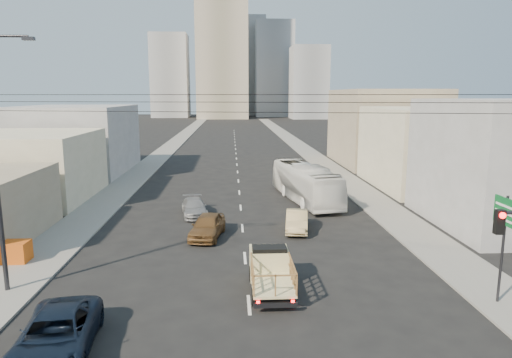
{
  "coord_description": "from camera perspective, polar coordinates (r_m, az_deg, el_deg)",
  "views": [
    {
      "loc": [
        -0.72,
        -17.1,
        9.29
      ],
      "look_at": [
        0.98,
        14.18,
        3.5
      ],
      "focal_mm": 32.0,
      "sensor_mm": 36.0,
      "label": 1
    }
  ],
  "objects": [
    {
      "name": "sedan_tan",
      "position": [
        31.87,
        5.12,
        -5.23
      ],
      "size": [
        2.07,
        4.36,
        1.38
      ],
      "primitive_type": "imported",
      "rotation": [
        0.0,
        0.0,
        -0.15
      ],
      "color": "tan",
      "rests_on": "ground"
    },
    {
      "name": "midrise_nw",
      "position": [
        198.87,
        -10.66,
        12.51
      ],
      "size": [
        15.0,
        15.0,
        34.0
      ],
      "primitive_type": "cube",
      "color": "gray",
      "rests_on": "ground"
    },
    {
      "name": "sidewalk_left",
      "position": [
        88.28,
        -10.29,
        4.3
      ],
      "size": [
        3.5,
        180.0,
        0.12
      ],
      "primitive_type": "cube",
      "color": "slate",
      "rests_on": "ground"
    },
    {
      "name": "navy_pickup",
      "position": [
        18.78,
        -23.72,
        -17.45
      ],
      "size": [
        3.13,
        5.79,
        1.54
      ],
      "primitive_type": "imported",
      "rotation": [
        0.0,
        0.0,
        0.1
      ],
      "color": "black",
      "rests_on": "ground"
    },
    {
      "name": "bldg_right_mid",
      "position": [
        49.71,
        20.97,
        3.67
      ],
      "size": [
        11.0,
        14.0,
        8.0
      ],
      "primitive_type": "cube",
      "color": "#BFB89A",
      "rests_on": "ground"
    },
    {
      "name": "bldg_right_far",
      "position": [
        64.66,
        15.69,
        6.28
      ],
      "size": [
        12.0,
        16.0,
        10.0
      ],
      "primitive_type": "cube",
      "color": "gray",
      "rests_on": "ground"
    },
    {
      "name": "high_rise_tower",
      "position": [
        188.27,
        -4.26,
        16.75
      ],
      "size": [
        20.0,
        20.0,
        60.0
      ],
      "primitive_type": "cube",
      "color": "gray",
      "rests_on": "ground"
    },
    {
      "name": "midrise_ne",
      "position": [
        203.25,
        2.25,
        13.48
      ],
      "size": [
        16.0,
        16.0,
        40.0
      ],
      "primitive_type": "cube",
      "color": "gray",
      "rests_on": "ground"
    },
    {
      "name": "overhead_wires",
      "position": [
        18.62,
        -0.9,
        9.48
      ],
      "size": [
        23.01,
        5.02,
        0.72
      ],
      "color": "black",
      "rests_on": "ground"
    },
    {
      "name": "ground",
      "position": [
        19.47,
        -0.64,
        -18.02
      ],
      "size": [
        420.0,
        420.0,
        0.0
      ],
      "primitive_type": "plane",
      "color": "black",
      "rests_on": "ground"
    },
    {
      "name": "bldg_left_far",
      "position": [
        59.4,
        -21.59,
        4.63
      ],
      "size": [
        12.0,
        16.0,
        8.0
      ],
      "primitive_type": "cube",
      "color": "gray",
      "rests_on": "ground"
    },
    {
      "name": "bldg_left_mid",
      "position": [
        45.42,
        -26.81,
        1.38
      ],
      "size": [
        11.0,
        12.0,
        6.0
      ],
      "primitive_type": "cube",
      "color": "#BFB89A",
      "rests_on": "ground"
    },
    {
      "name": "sedan_grey",
      "position": [
        36.01,
        -7.72,
        -3.52
      ],
      "size": [
        2.48,
        4.66,
        1.29
      ],
      "primitive_type": "imported",
      "rotation": [
        0.0,
        0.0,
        0.16
      ],
      "color": "gray",
      "rests_on": "ground"
    },
    {
      "name": "city_bus",
      "position": [
        40.5,
        6.2,
        -0.49
      ],
      "size": [
        4.79,
        12.04,
        3.27
      ],
      "primitive_type": "imported",
      "rotation": [
        0.0,
        0.0,
        0.18
      ],
      "color": "silver",
      "rests_on": "ground"
    },
    {
      "name": "crate_stack",
      "position": [
        29.09,
        -28.19,
        -8.01
      ],
      "size": [
        1.8,
        1.2,
        1.14
      ],
      "color": "#CC5413",
      "rests_on": "sidewalk_left"
    },
    {
      "name": "midrise_back",
      "position": [
        217.58,
        -1.37,
        13.81
      ],
      "size": [
        18.0,
        18.0,
        44.0
      ],
      "primitive_type": "cube",
      "color": "gray",
      "rests_on": "ground"
    },
    {
      "name": "sedan_brown",
      "position": [
        30.43,
        -6.09,
        -5.84
      ],
      "size": [
        2.61,
        4.79,
        1.55
      ],
      "primitive_type": "imported",
      "rotation": [
        0.0,
        0.0,
        -0.18
      ],
      "color": "brown",
      "rests_on": "ground"
    },
    {
      "name": "midrise_east",
      "position": [
        184.73,
        6.61,
        11.86
      ],
      "size": [
        14.0,
        14.0,
        28.0
      ],
      "primitive_type": "cube",
      "color": "gray",
      "rests_on": "ground"
    },
    {
      "name": "green_sign",
      "position": [
        22.76,
        28.62,
        -4.94
      ],
      "size": [
        0.18,
        1.6,
        5.0
      ],
      "color": "#2D2D33",
      "rests_on": "ground"
    },
    {
      "name": "flatbed_pickup",
      "position": [
        22.27,
        1.85,
        -11.12
      ],
      "size": [
        1.95,
        4.41,
        1.9
      ],
      "color": "beige",
      "rests_on": "ground"
    },
    {
      "name": "sidewalk_right",
      "position": [
        88.47,
        5.03,
        4.44
      ],
      "size": [
        3.5,
        180.0,
        0.12
      ],
      "primitive_type": "cube",
      "color": "slate",
      "rests_on": "ground"
    },
    {
      "name": "lane_dashes",
      "position": [
        70.72,
        -2.49,
        2.91
      ],
      "size": [
        0.15,
        104.0,
        0.01
      ],
      "color": "silver",
      "rests_on": "ground"
    },
    {
      "name": "bldg_right_near",
      "position": [
        37.14,
        29.02,
        1.74
      ],
      "size": [
        10.0,
        12.0,
        9.0
      ],
      "primitive_type": "cube",
      "color": "gray",
      "rests_on": "ground"
    }
  ]
}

